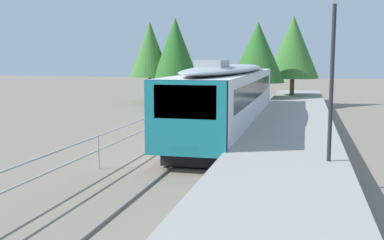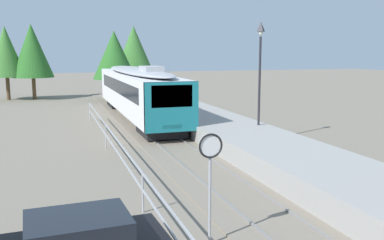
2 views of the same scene
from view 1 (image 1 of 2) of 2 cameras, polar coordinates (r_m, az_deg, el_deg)
ground_plane at (r=17.94m, az=-9.10°, el=-5.26°), size 160.00×160.00×0.00m
track_rails at (r=17.02m, az=0.30°, el=-5.74°), size 3.20×60.00×0.14m
commuter_train at (r=24.24m, az=4.58°, el=3.25°), size 2.82×18.48×3.74m
station_platform at (r=16.49m, az=11.39°, el=-4.84°), size 3.90×60.00×0.90m
platform_lamp_mid_platform at (r=14.26m, az=16.94°, el=9.95°), size 0.34×0.34×5.35m
tree_behind_carpark at (r=42.39m, az=-5.16°, el=8.60°), size 3.60×3.60×7.25m
tree_behind_station_far at (r=41.44m, az=-2.05°, el=8.77°), size 4.05×4.05×7.49m
tree_distant_left at (r=39.72m, az=12.27°, el=8.71°), size 4.32×4.32×7.46m
tree_distant_centre at (r=36.44m, az=8.06°, el=8.20°), size 4.20×4.20×6.74m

